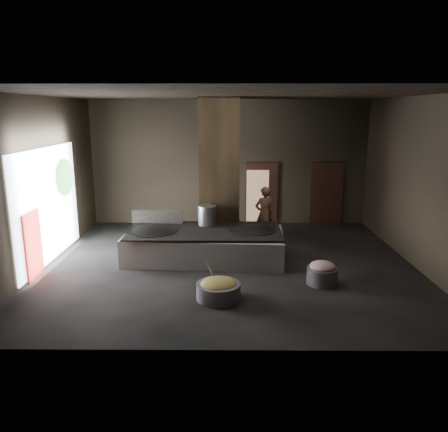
{
  "coord_description": "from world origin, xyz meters",
  "views": [
    {
      "loc": [
        -0.06,
        -11.41,
        4.09
      ],
      "look_at": [
        -0.15,
        0.4,
        1.25
      ],
      "focal_mm": 35.0,
      "sensor_mm": 36.0,
      "label": 1
    }
  ],
  "objects_px": {
    "wok_left": "(153,233)",
    "cook": "(264,214)",
    "hearth_platform": "(205,245)",
    "stock_pot": "(207,215)",
    "wok_right": "(252,233)",
    "veg_basin": "(218,291)",
    "meat_basin": "(322,276)"
  },
  "relations": [
    {
      "from": "hearth_platform",
      "to": "wok_left",
      "type": "bearing_deg",
      "value": -174.12
    },
    {
      "from": "wok_right",
      "to": "stock_pot",
      "type": "distance_m",
      "value": 1.44
    },
    {
      "from": "stock_pot",
      "to": "meat_basin",
      "type": "xyz_separation_m",
      "value": [
        2.89,
        -2.43,
        -0.93
      ]
    },
    {
      "from": "veg_basin",
      "to": "meat_basin",
      "type": "height_order",
      "value": "meat_basin"
    },
    {
      "from": "veg_basin",
      "to": "cook",
      "type": "bearing_deg",
      "value": 73.01
    },
    {
      "from": "hearth_platform",
      "to": "wok_left",
      "type": "xyz_separation_m",
      "value": [
        -1.45,
        -0.05,
        0.37
      ]
    },
    {
      "from": "hearth_platform",
      "to": "stock_pot",
      "type": "relative_size",
      "value": 7.67
    },
    {
      "from": "wok_right",
      "to": "veg_basin",
      "type": "height_order",
      "value": "wok_right"
    },
    {
      "from": "hearth_platform",
      "to": "wok_right",
      "type": "height_order",
      "value": "wok_right"
    },
    {
      "from": "wok_left",
      "to": "wok_right",
      "type": "bearing_deg",
      "value": 2.05
    },
    {
      "from": "hearth_platform",
      "to": "veg_basin",
      "type": "distance_m",
      "value": 2.82
    },
    {
      "from": "wok_right",
      "to": "meat_basin",
      "type": "distance_m",
      "value": 2.56
    },
    {
      "from": "wok_left",
      "to": "cook",
      "type": "xyz_separation_m",
      "value": [
        3.27,
        1.79,
        0.14
      ]
    },
    {
      "from": "wok_right",
      "to": "meat_basin",
      "type": "bearing_deg",
      "value": -50.48
    },
    {
      "from": "hearth_platform",
      "to": "veg_basin",
      "type": "bearing_deg",
      "value": -77.02
    },
    {
      "from": "meat_basin",
      "to": "wok_left",
      "type": "bearing_deg",
      "value": 157.37
    },
    {
      "from": "wok_left",
      "to": "veg_basin",
      "type": "relative_size",
      "value": 1.4
    },
    {
      "from": "wok_right",
      "to": "stock_pot",
      "type": "relative_size",
      "value": 2.25
    },
    {
      "from": "wok_left",
      "to": "meat_basin",
      "type": "height_order",
      "value": "wok_left"
    },
    {
      "from": "wok_right",
      "to": "cook",
      "type": "bearing_deg",
      "value": 74.35
    },
    {
      "from": "hearth_platform",
      "to": "wok_right",
      "type": "distance_m",
      "value": 1.4
    },
    {
      "from": "hearth_platform",
      "to": "cook",
      "type": "relative_size",
      "value": 2.46
    },
    {
      "from": "wok_left",
      "to": "veg_basin",
      "type": "bearing_deg",
      "value": -55.22
    },
    {
      "from": "stock_pot",
      "to": "veg_basin",
      "type": "height_order",
      "value": "stock_pot"
    },
    {
      "from": "cook",
      "to": "veg_basin",
      "type": "bearing_deg",
      "value": 51.62
    },
    {
      "from": "hearth_platform",
      "to": "cook",
      "type": "distance_m",
      "value": 2.57
    },
    {
      "from": "wok_right",
      "to": "cook",
      "type": "xyz_separation_m",
      "value": [
        0.47,
        1.69,
        0.14
      ]
    },
    {
      "from": "wok_right",
      "to": "stock_pot",
      "type": "bearing_deg",
      "value": 158.96
    },
    {
      "from": "hearth_platform",
      "to": "wok_left",
      "type": "relative_size",
      "value": 3.17
    },
    {
      "from": "wok_right",
      "to": "veg_basin",
      "type": "relative_size",
      "value": 1.3
    },
    {
      "from": "wok_right",
      "to": "stock_pot",
      "type": "height_order",
      "value": "stock_pot"
    },
    {
      "from": "wok_left",
      "to": "cook",
      "type": "distance_m",
      "value": 3.73
    }
  ]
}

